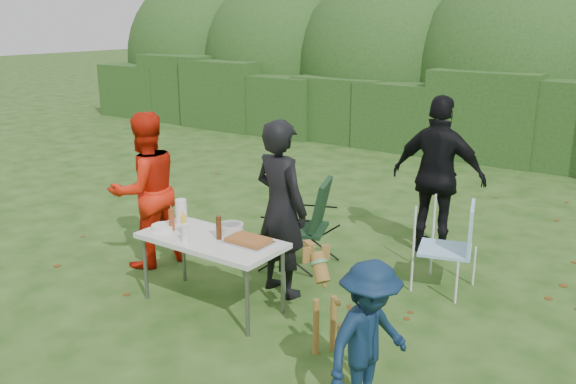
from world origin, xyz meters
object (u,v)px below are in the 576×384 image
Objects in this scene: mustard_bottle at (184,225)px; ketchup_bottle at (172,220)px; dog at (337,318)px; lawn_chair at (445,246)px; child at (369,341)px; camping_chair at (300,223)px; person_cook at (281,209)px; folding_table at (211,243)px; paper_towel_roll at (181,211)px; person_red_jacket at (146,190)px; beer_bottle at (219,228)px; person_black_puffy at (438,176)px.

mustard_bottle is 0.19m from ketchup_bottle.
dog is 0.96× the size of lawn_chair.
child reaches higher than camping_chair.
camping_chair is 1.53m from mustard_bottle.
person_cook reaches higher than mustard_bottle.
folding_table is 5.77× the size of paper_towel_roll.
folding_table is 0.81m from person_cook.
person_cook reaches higher than camping_chair.
person_cook is 1.01m from mustard_bottle.
camping_chair is at bearing 56.91° from child.
dog is at bearing -8.54° from folding_table.
person_cook is 7.25× the size of paper_towel_roll.
ketchup_bottle is (-0.86, -0.73, -0.09)m from person_cook.
folding_table is at bearing 88.44° from person_red_jacket.
person_red_jacket is 3.68m from child.
lawn_chair is (0.16, 2.00, 0.04)m from dog.
paper_towel_roll reaches higher than folding_table.
person_cook is at bearing 47.83° from mustard_bottle.
folding_table is at bearing 85.17° from child.
mustard_bottle is 0.40m from beer_bottle.
dog is at bearing -9.94° from beer_bottle.
beer_bottle is at bearing 29.00° from lawn_chair.
beer_bottle reaches higher than dog.
folding_table is 7.50× the size of mustard_bottle.
camping_chair is at bearing -14.03° from dog.
person_cook is 0.95× the size of person_black_puffy.
folding_table is 0.20m from beer_bottle.
dog is at bearing -5.02° from ketchup_bottle.
ketchup_bottle is at bearing -171.69° from beer_bottle.
camping_chair is at bearing 87.01° from beer_bottle.
person_red_jacket is 1.01m from ketchup_bottle.
dog is at bearing 111.66° from camping_chair.
person_black_puffy reaches higher than mustard_bottle.
lawn_chair is (0.49, -0.95, -0.49)m from person_black_puffy.
person_red_jacket is 3.45m from lawn_chair.
person_red_jacket reaches higher than child.
child is 1.24× the size of lawn_chair.
dog is (-0.52, 0.43, -0.16)m from child.
lawn_chair is at bearing 45.77° from beer_bottle.
paper_towel_roll is (-0.66, 0.14, 0.01)m from beer_bottle.
ketchup_bottle is 0.58m from beer_bottle.
beer_bottle is at bearing 23.74° from dog.
person_cook is 1.74× the size of camping_chair.
dog is 0.88× the size of camping_chair.
ketchup_bottle is (-1.77, -2.76, -0.14)m from person_black_puffy.
person_cook is at bearing 40.18° from ketchup_bottle.
folding_table is at bearing 61.95° from person_black_puffy.
person_black_puffy reaches higher than paper_towel_roll.
ketchup_bottle is at bearing -69.09° from paper_towel_roll.
person_black_puffy is at bearing -102.25° from person_cook.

